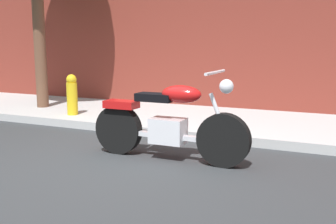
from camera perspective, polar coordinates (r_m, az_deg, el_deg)
ground_plane at (r=5.01m, az=-6.98°, el=-7.39°), size 60.00×60.00×0.00m
sidewalk at (r=7.42m, az=4.12°, el=-1.17°), size 19.76×2.54×0.14m
motorcycle at (r=5.06m, az=0.01°, el=-1.73°), size 2.12×0.70×1.15m
fire_hydrant at (r=7.75m, az=-13.52°, el=1.94°), size 0.20×0.20×0.91m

